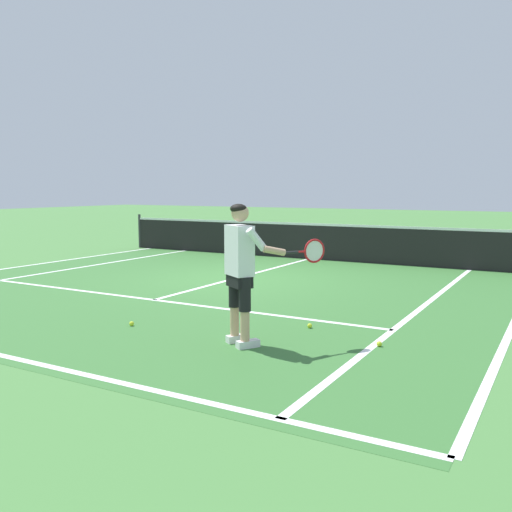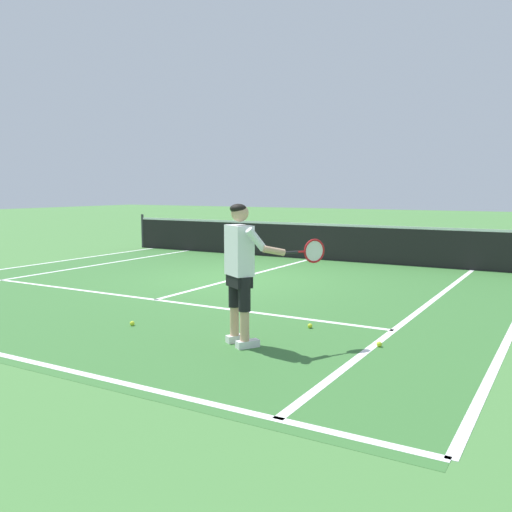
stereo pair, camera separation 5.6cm
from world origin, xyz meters
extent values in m
plane|color=#477F3D|center=(0.00, 0.00, 0.00)|extent=(80.00, 80.00, 0.00)
cube|color=#387033|center=(0.00, -1.08, 0.00)|extent=(10.98, 10.13, 0.00)
cube|color=white|center=(0.00, -2.61, 0.00)|extent=(8.23, 0.10, 0.01)
cube|color=white|center=(0.00, 0.59, 0.00)|extent=(0.10, 6.40, 0.01)
cube|color=white|center=(-4.12, -1.08, 0.00)|extent=(0.10, 9.73, 0.01)
cube|color=white|center=(4.12, -1.08, 0.00)|extent=(0.10, 9.73, 0.01)
cube|color=white|center=(-5.49, -1.08, 0.00)|extent=(0.10, 9.73, 0.01)
cylinder|color=#333338|center=(-5.94, 3.79, 0.54)|extent=(0.08, 0.08, 1.07)
cube|color=black|center=(0.00, 3.79, 0.46)|extent=(11.84, 0.02, 0.91)
cube|color=white|center=(0.00, 3.79, 0.94)|extent=(11.84, 0.03, 0.06)
cube|color=white|center=(2.60, -4.13, 0.04)|extent=(0.24, 0.30, 0.09)
cube|color=white|center=(2.83, -4.28, 0.04)|extent=(0.24, 0.30, 0.09)
cylinder|color=tan|center=(2.58, -4.16, 0.27)|extent=(0.11, 0.11, 0.36)
cylinder|color=black|center=(2.58, -4.16, 0.66)|extent=(0.14, 0.14, 0.41)
cylinder|color=tan|center=(2.81, -4.31, 0.27)|extent=(0.11, 0.11, 0.36)
cylinder|color=black|center=(2.81, -4.31, 0.66)|extent=(0.14, 0.14, 0.41)
cube|color=black|center=(2.69, -4.24, 0.82)|extent=(0.39, 0.35, 0.20)
cube|color=white|center=(2.69, -4.24, 1.16)|extent=(0.44, 0.39, 0.60)
cylinder|color=tan|center=(2.49, -4.11, 1.11)|extent=(0.09, 0.09, 0.62)
cylinder|color=white|center=(2.97, -4.30, 1.31)|extent=(0.22, 0.27, 0.29)
cylinder|color=tan|center=(3.11, -4.15, 1.17)|extent=(0.22, 0.29, 0.14)
sphere|color=tan|center=(2.70, -4.23, 1.60)|extent=(0.21, 0.21, 0.21)
ellipsoid|color=black|center=(2.69, -4.25, 1.66)|extent=(0.28, 0.28, 0.12)
cylinder|color=#232326|center=(3.24, -3.97, 1.14)|extent=(0.13, 0.19, 0.03)
cylinder|color=red|center=(3.32, -3.84, 1.14)|extent=(0.07, 0.10, 0.02)
torus|color=red|center=(3.42, -3.69, 1.14)|extent=(0.18, 0.26, 0.30)
cylinder|color=silver|center=(3.42, -3.69, 1.14)|extent=(0.14, 0.21, 0.25)
sphere|color=#CCE02D|center=(4.19, -3.46, 0.03)|extent=(0.07, 0.07, 0.07)
sphere|color=#CCE02D|center=(0.90, -4.17, 0.03)|extent=(0.07, 0.07, 0.07)
sphere|color=#CCE02D|center=(3.09, -3.06, 0.03)|extent=(0.07, 0.07, 0.07)
camera|label=1|loc=(6.10, -9.84, 1.89)|focal=38.96mm
camera|label=2|loc=(6.15, -9.82, 1.89)|focal=38.96mm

